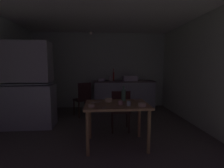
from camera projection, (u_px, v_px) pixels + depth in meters
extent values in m
plane|color=#555348|center=(102.00, 124.00, 3.89)|extent=(5.34, 5.34, 0.00)
cube|color=beige|center=(100.00, 70.00, 5.53)|extent=(4.44, 0.10, 2.47)
cube|color=beige|center=(0.00, 73.00, 3.58)|extent=(0.10, 3.57, 2.47)
cube|color=beige|center=(194.00, 72.00, 3.94)|extent=(0.10, 3.57, 2.47)
cube|color=white|center=(101.00, 14.00, 3.62)|extent=(4.44, 3.57, 0.10)
cube|color=#A6B1AB|center=(30.00, 106.00, 3.71)|extent=(1.07, 0.53, 0.96)
cube|color=#A8AFA4|center=(28.00, 62.00, 3.60)|extent=(0.98, 0.45, 0.88)
cube|color=#A1B7AA|center=(28.00, 84.00, 3.63)|extent=(0.96, 0.48, 0.02)
cube|color=#A6B1AB|center=(124.00, 95.00, 5.31)|extent=(1.89, 0.60, 0.88)
cube|color=#5D534E|center=(124.00, 81.00, 5.26)|extent=(1.92, 0.63, 0.03)
sphere|color=#2D2823|center=(116.00, 96.00, 4.97)|extent=(0.02, 0.02, 0.02)
cube|color=white|center=(130.00, 78.00, 5.26)|extent=(0.44, 0.34, 0.15)
cube|color=black|center=(130.00, 76.00, 5.26)|extent=(0.38, 0.28, 0.01)
cylinder|color=maroon|center=(114.00, 76.00, 5.26)|extent=(0.05, 0.05, 0.28)
cylinder|color=maroon|center=(114.00, 73.00, 5.18)|extent=(0.03, 0.12, 0.03)
cylinder|color=maroon|center=(113.00, 70.00, 5.30)|extent=(0.02, 0.16, 0.12)
cylinder|color=white|center=(102.00, 80.00, 5.15)|extent=(0.23, 0.23, 0.08)
cylinder|color=beige|center=(111.00, 78.00, 5.25)|extent=(0.11, 0.11, 0.16)
cube|color=olive|center=(117.00, 105.00, 2.80)|extent=(1.08, 0.74, 0.04)
cube|color=white|center=(117.00, 104.00, 2.80)|extent=(0.84, 0.58, 0.00)
cylinder|color=olive|center=(88.00, 134.00, 2.50)|extent=(0.06, 0.06, 0.71)
cylinder|color=olive|center=(149.00, 132.00, 2.57)|extent=(0.06, 0.06, 0.71)
cylinder|color=olive|center=(90.00, 120.00, 3.11)|extent=(0.06, 0.06, 0.71)
cylinder|color=#9A7146|center=(139.00, 119.00, 3.19)|extent=(0.06, 0.06, 0.71)
cube|color=#33221A|center=(120.00, 110.00, 3.51)|extent=(0.42, 0.42, 0.03)
cube|color=#361E19|center=(121.00, 102.00, 3.30)|extent=(0.38, 0.04, 0.43)
cylinder|color=#33221A|center=(127.00, 118.00, 3.71)|extent=(0.04, 0.04, 0.42)
cylinder|color=#33221A|center=(112.00, 118.00, 3.69)|extent=(0.04, 0.04, 0.42)
cylinder|color=#33221A|center=(129.00, 123.00, 3.37)|extent=(0.04, 0.04, 0.42)
cylinder|color=#33221A|center=(113.00, 123.00, 3.36)|extent=(0.04, 0.04, 0.42)
cube|color=#321D16|center=(82.00, 100.00, 4.56)|extent=(0.55, 0.55, 0.03)
cube|color=black|center=(85.00, 92.00, 4.39)|extent=(0.34, 0.21, 0.47)
cylinder|color=#321D16|center=(85.00, 106.00, 4.83)|extent=(0.04, 0.04, 0.44)
cylinder|color=#321D16|center=(74.00, 107.00, 4.63)|extent=(0.04, 0.04, 0.44)
cylinder|color=#321D16|center=(90.00, 108.00, 4.55)|extent=(0.04, 0.04, 0.44)
cylinder|color=#321D16|center=(79.00, 110.00, 4.35)|extent=(0.04, 0.04, 0.44)
cylinder|color=beige|center=(109.00, 100.00, 2.95)|extent=(0.13, 0.13, 0.06)
cylinder|color=beige|center=(142.00, 105.00, 2.60)|extent=(0.13, 0.13, 0.05)
cylinder|color=beige|center=(91.00, 106.00, 2.57)|extent=(0.10, 0.10, 0.04)
cylinder|color=tan|center=(120.00, 103.00, 2.70)|extent=(0.07, 0.07, 0.07)
cylinder|color=#ADD1C1|center=(129.00, 103.00, 2.64)|extent=(0.06, 0.06, 0.08)
cylinder|color=#4C7F56|center=(124.00, 95.00, 3.01)|extent=(0.08, 0.08, 0.21)
cylinder|color=#4C7F56|center=(124.00, 88.00, 3.00)|extent=(0.04, 0.04, 0.07)
cube|color=silver|center=(96.00, 102.00, 2.90)|extent=(0.18, 0.10, 0.00)
cube|color=beige|center=(127.00, 104.00, 2.78)|extent=(0.14, 0.06, 0.00)
cube|color=beige|center=(105.00, 107.00, 2.53)|extent=(0.07, 0.13, 0.00)
cube|color=beige|center=(138.00, 100.00, 3.10)|extent=(0.13, 0.11, 0.00)
sphere|color=#F9EFCC|center=(91.00, 33.00, 3.81)|extent=(0.08, 0.08, 0.08)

